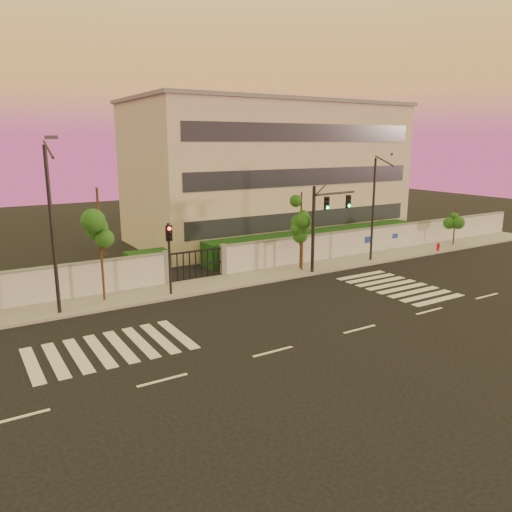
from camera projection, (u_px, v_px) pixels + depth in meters
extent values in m
plane|color=black|center=(360.00, 329.00, 23.93)|extent=(120.00, 120.00, 0.00)
cube|color=gray|center=(248.00, 278.00, 32.62)|extent=(60.00, 3.00, 0.15)
cube|color=#B9BCC1|center=(389.00, 239.00, 41.09)|extent=(31.00, 0.30, 2.00)
cube|color=slate|center=(390.00, 226.00, 40.85)|extent=(31.00, 0.36, 0.12)
cube|color=slate|center=(166.00, 268.00, 31.07)|extent=(0.35, 0.35, 2.20)
cube|color=slate|center=(223.00, 260.00, 33.12)|extent=(0.35, 0.35, 2.20)
cube|color=#103716|center=(318.00, 242.00, 40.36)|extent=(20.00, 2.00, 1.80)
cube|color=#103716|center=(167.00, 257.00, 36.35)|extent=(6.00, 1.50, 1.20)
cube|color=beige|center=(268.00, 173.00, 45.44)|extent=(24.00, 12.00, 12.00)
cube|color=#262D38|center=(307.00, 220.00, 41.23)|extent=(22.00, 0.08, 1.40)
cube|color=#262D38|center=(308.00, 177.00, 40.45)|extent=(22.00, 0.08, 1.40)
cube|color=#262D38|center=(309.00, 133.00, 39.67)|extent=(22.00, 0.08, 1.40)
cube|color=slate|center=(268.00, 103.00, 44.08)|extent=(24.40, 12.40, 0.30)
cube|color=silver|center=(32.00, 365.00, 20.06)|extent=(0.50, 4.00, 0.02)
cube|color=silver|center=(56.00, 360.00, 20.53)|extent=(0.50, 4.00, 0.02)
cube|color=silver|center=(78.00, 355.00, 20.99)|extent=(0.50, 4.00, 0.02)
cube|color=silver|center=(100.00, 351.00, 21.45)|extent=(0.50, 4.00, 0.02)
cube|color=silver|center=(120.00, 346.00, 21.91)|extent=(0.50, 4.00, 0.02)
cube|color=silver|center=(140.00, 342.00, 22.37)|extent=(0.50, 4.00, 0.02)
cube|color=silver|center=(159.00, 338.00, 22.83)|extent=(0.50, 4.00, 0.02)
cube|color=silver|center=(177.00, 334.00, 23.30)|extent=(0.50, 4.00, 0.02)
cube|color=silver|center=(439.00, 300.00, 28.35)|extent=(4.00, 0.50, 0.02)
cube|color=silver|center=(426.00, 296.00, 29.09)|extent=(4.00, 0.50, 0.02)
cube|color=silver|center=(414.00, 292.00, 29.84)|extent=(4.00, 0.50, 0.02)
cube|color=silver|center=(402.00, 288.00, 30.59)|extent=(4.00, 0.50, 0.02)
cube|color=silver|center=(391.00, 285.00, 31.33)|extent=(4.00, 0.50, 0.02)
cube|color=silver|center=(381.00, 282.00, 32.08)|extent=(4.00, 0.50, 0.02)
cube|color=silver|center=(371.00, 278.00, 32.82)|extent=(4.00, 0.50, 0.02)
cube|color=silver|center=(361.00, 275.00, 33.57)|extent=(4.00, 0.50, 0.02)
cube|color=silver|center=(18.00, 418.00, 16.24)|extent=(2.00, 0.15, 0.01)
cube|color=silver|center=(163.00, 380.00, 18.80)|extent=(2.00, 0.15, 0.01)
cube|color=silver|center=(273.00, 352.00, 21.37)|extent=(2.00, 0.15, 0.01)
cube|color=silver|center=(360.00, 329.00, 23.93)|extent=(2.00, 0.15, 0.01)
cube|color=silver|center=(429.00, 311.00, 26.49)|extent=(2.00, 0.15, 0.01)
cube|color=silver|center=(487.00, 296.00, 29.06)|extent=(2.00, 0.15, 0.01)
cylinder|color=#382314|center=(101.00, 246.00, 27.26)|extent=(0.13, 0.13, 6.42)
sphere|color=#1B4915|center=(98.00, 211.00, 26.83)|extent=(1.23, 1.23, 1.23)
sphere|color=#1B4915|center=(106.00, 228.00, 27.43)|extent=(0.94, 0.94, 0.94)
sphere|color=#1B4915|center=(94.00, 224.00, 26.66)|extent=(0.89, 0.89, 0.89)
cylinder|color=#382314|center=(302.00, 243.00, 34.08)|extent=(0.12, 0.12, 4.06)
sphere|color=#1B4915|center=(303.00, 225.00, 33.81)|extent=(1.11, 1.11, 1.11)
sphere|color=#1B4915|center=(305.00, 233.00, 34.30)|extent=(0.85, 0.85, 0.85)
sphere|color=#1B4915|center=(300.00, 232.00, 33.62)|extent=(0.81, 0.81, 0.81)
cylinder|color=#382314|center=(301.00, 232.00, 34.44)|extent=(0.13, 0.13, 5.45)
sphere|color=#1B4915|center=(301.00, 208.00, 34.08)|extent=(1.15, 1.15, 1.15)
sphere|color=#1B4915|center=(303.00, 219.00, 34.62)|extent=(0.88, 0.88, 0.88)
sphere|color=#1B4915|center=(299.00, 217.00, 33.91)|extent=(0.84, 0.84, 0.84)
cylinder|color=#382314|center=(455.00, 225.00, 42.59)|extent=(0.11, 0.11, 3.62)
sphere|color=#1B4915|center=(456.00, 213.00, 42.35)|extent=(1.03, 1.03, 1.03)
sphere|color=#1B4915|center=(456.00, 219.00, 42.79)|extent=(0.79, 0.79, 0.79)
sphere|color=#1B4915|center=(455.00, 218.00, 42.17)|extent=(0.75, 0.75, 0.75)
cylinder|color=black|center=(313.00, 231.00, 33.35)|extent=(0.23, 0.23, 5.96)
cylinder|color=black|center=(335.00, 193.00, 33.75)|extent=(3.65, 0.53, 0.15)
cube|color=black|center=(327.00, 203.00, 33.45)|extent=(0.34, 0.17, 0.86)
sphere|color=#0CF259|center=(328.00, 207.00, 33.42)|extent=(0.19, 0.19, 0.19)
cube|color=black|center=(348.00, 202.00, 34.44)|extent=(0.34, 0.17, 0.86)
sphere|color=#0CF259|center=(349.00, 206.00, 34.41)|extent=(0.19, 0.19, 0.19)
cylinder|color=black|center=(170.00, 260.00, 28.60)|extent=(0.15, 0.15, 4.31)
cube|color=black|center=(169.00, 233.00, 28.21)|extent=(0.34, 0.17, 0.86)
sphere|color=red|center=(169.00, 229.00, 28.06)|extent=(0.19, 0.19, 0.19)
cylinder|color=black|center=(52.00, 233.00, 24.92)|extent=(0.19, 0.19, 8.65)
cylinder|color=black|center=(48.00, 149.00, 23.20)|extent=(0.11, 2.07, 0.84)
cube|color=#3F3F44|center=(51.00, 137.00, 22.27)|extent=(0.54, 0.27, 0.16)
cylinder|color=black|center=(373.00, 211.00, 36.64)|extent=(0.17, 0.17, 7.66)
cylinder|color=black|center=(385.00, 161.00, 35.11)|extent=(0.10, 1.83, 0.74)
cube|color=#3F3F44|center=(394.00, 154.00, 34.29)|extent=(0.48, 0.24, 0.14)
cylinder|color=red|center=(438.00, 249.00, 40.51)|extent=(0.24, 0.24, 0.55)
cylinder|color=red|center=(438.00, 245.00, 40.44)|extent=(0.31, 0.31, 0.11)
sphere|color=red|center=(438.00, 244.00, 40.41)|extent=(0.20, 0.20, 0.20)
cylinder|color=red|center=(438.00, 248.00, 40.49)|extent=(0.31, 0.12, 0.11)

